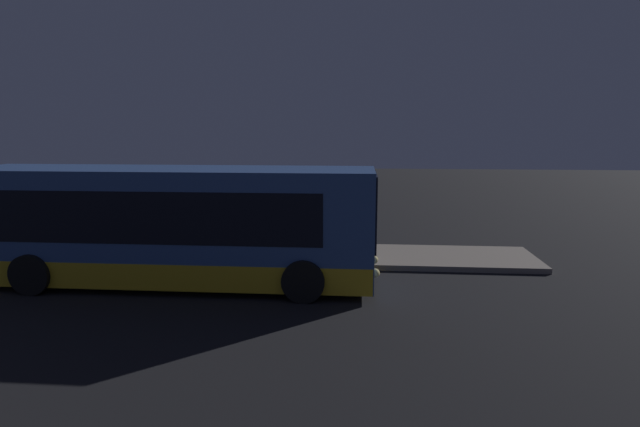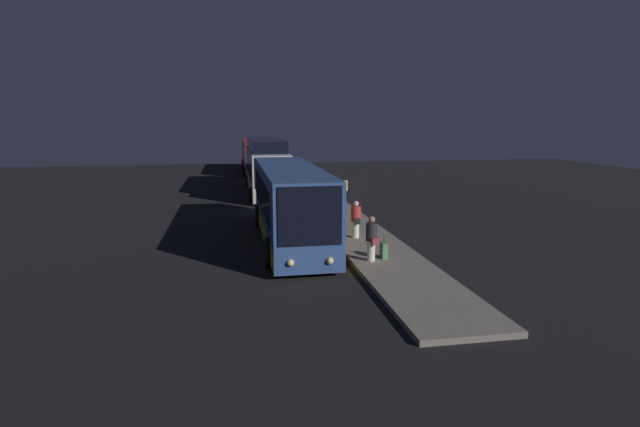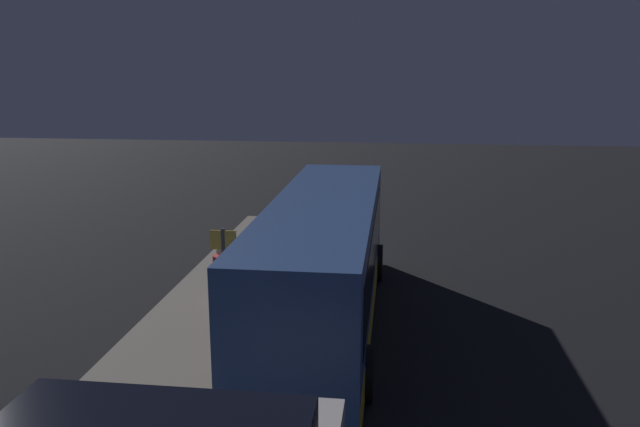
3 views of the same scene
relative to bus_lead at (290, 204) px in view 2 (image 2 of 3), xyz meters
The scene contains 9 objects.
ground 1.93m from the bus_lead, ahead, with size 80.00×80.00×0.00m, color black.
platform 3.67m from the bus_lead, 72.19° to the left, with size 20.00×2.81×0.17m.
bus_lead is the anchor object (origin of this frame).
bus_second 14.89m from the bus_lead, behind, with size 11.96×2.77×3.87m.
bus_third 29.34m from the bus_lead, behind, with size 12.25×2.75×3.09m.
passenger_boarding 2.95m from the bus_lead, 75.91° to the left, with size 0.64×0.48×1.63m.
passenger_waiting 5.02m from the bus_lead, 29.77° to the left, with size 0.64×0.49×1.67m.
suitcase 5.18m from the bus_lead, 37.11° to the left, with size 0.45×0.20×0.83m.
sign_post 2.43m from the bus_lead, 101.87° to the left, with size 0.10×0.64×2.43m.
Camera 2 is at (20.39, -2.65, 5.34)m, focal length 28.00 mm.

